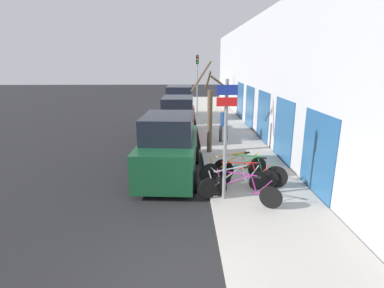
# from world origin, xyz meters

# --- Properties ---
(ground_plane) EXTENTS (80.00, 80.00, 0.00)m
(ground_plane) POSITION_xyz_m (0.00, 11.20, 0.00)
(ground_plane) COLOR black
(sidewalk_curb) EXTENTS (3.20, 32.00, 0.15)m
(sidewalk_curb) POSITION_xyz_m (2.60, 14.00, 0.07)
(sidewalk_curb) COLOR #ADA89E
(sidewalk_curb) RESTS_ON ground
(building_facade) EXTENTS (0.23, 32.00, 6.50)m
(building_facade) POSITION_xyz_m (4.35, 13.93, 3.21)
(building_facade) COLOR #BCBCC1
(building_facade) RESTS_ON ground
(signpost) EXTENTS (0.56, 0.12, 3.46)m
(signpost) POSITION_xyz_m (1.38, 3.54, 2.06)
(signpost) COLOR gray
(signpost) RESTS_ON sidewalk_curb
(bicycle_0) EXTENTS (1.96, 1.19, 0.88)m
(bicycle_0) POSITION_xyz_m (1.89, 3.32, 0.53)
(bicycle_0) COLOR black
(bicycle_0) RESTS_ON sidewalk_curb
(bicycle_1) EXTENTS (2.19, 0.83, 0.87)m
(bicycle_1) POSITION_xyz_m (1.73, 3.85, 0.53)
(bicycle_1) COLOR black
(bicycle_1) RESTS_ON sidewalk_curb
(bicycle_2) EXTENTS (2.08, 0.53, 0.85)m
(bicycle_2) POSITION_xyz_m (2.17, 4.39, 0.52)
(bicycle_2) COLOR black
(bicycle_2) RESTS_ON sidewalk_curb
(bicycle_3) EXTENTS (2.27, 1.05, 0.99)m
(bicycle_3) POSITION_xyz_m (2.35, 4.67, 0.57)
(bicycle_3) COLOR black
(bicycle_3) RESTS_ON sidewalk_curb
(bicycle_4) EXTENTS (2.39, 0.89, 0.99)m
(bicycle_4) POSITION_xyz_m (1.90, 4.92, 0.57)
(bicycle_4) COLOR black
(bicycle_4) RESTS_ON sidewalk_curb
(parked_car_0) EXTENTS (2.32, 4.62, 2.27)m
(parked_car_0) POSITION_xyz_m (-0.32, 5.83, 1.04)
(parked_car_0) COLOR #144728
(parked_car_0) RESTS_ON ground
(parked_car_1) EXTENTS (2.05, 4.45, 2.28)m
(parked_car_1) POSITION_xyz_m (-0.11, 11.25, 1.04)
(parked_car_1) COLOR maroon
(parked_car_1) RESTS_ON ground
(parked_car_2) EXTENTS (2.20, 4.82, 2.44)m
(parked_car_2) POSITION_xyz_m (-0.10, 16.51, 1.10)
(parked_car_2) COLOR #B2B7BC
(parked_car_2) RESTS_ON ground
(pedestrian_near) EXTENTS (0.44, 0.37, 1.69)m
(pedestrian_near) POSITION_xyz_m (2.19, 10.07, 1.12)
(pedestrian_near) COLOR #333338
(pedestrian_near) RESTS_ON sidewalk_curb
(street_tree) EXTENTS (1.73, 1.71, 3.93)m
(street_tree) POSITION_xyz_m (1.32, 8.30, 1.85)
(street_tree) COLOR brown
(street_tree) RESTS_ON sidewalk_curb
(traffic_light) EXTENTS (0.20, 0.30, 4.50)m
(traffic_light) POSITION_xyz_m (1.25, 19.46, 3.03)
(traffic_light) COLOR gray
(traffic_light) RESTS_ON sidewalk_curb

